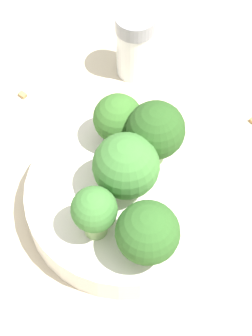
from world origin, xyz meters
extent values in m
plane|color=beige|center=(0.00, 0.00, 0.00)|extent=(3.00, 3.00, 0.00)
cylinder|color=silver|center=(0.00, 0.00, 0.02)|extent=(0.17, 0.17, 0.03)
cylinder|color=#84AD66|center=(0.05, 0.00, 0.04)|extent=(0.01, 0.01, 0.02)
sphere|color=#386B28|center=(0.05, 0.00, 0.06)|extent=(0.04, 0.04, 0.04)
cylinder|color=#84AD66|center=(0.03, -0.03, 0.05)|extent=(0.02, 0.02, 0.03)
sphere|color=#28511E|center=(0.03, -0.03, 0.07)|extent=(0.05, 0.05, 0.05)
cylinder|color=#84AD66|center=(0.00, 0.00, 0.04)|extent=(0.02, 0.02, 0.03)
sphere|color=#3D7533|center=(0.00, 0.00, 0.07)|extent=(0.05, 0.05, 0.05)
cylinder|color=#8EB770|center=(-0.06, -0.01, 0.04)|extent=(0.02, 0.02, 0.02)
sphere|color=#2D5B23|center=(-0.06, -0.01, 0.06)|extent=(0.05, 0.05, 0.05)
cylinder|color=#7A9E5B|center=(-0.03, 0.03, 0.04)|extent=(0.02, 0.02, 0.03)
sphere|color=#3D7533|center=(-0.03, 0.03, 0.06)|extent=(0.04, 0.04, 0.04)
cylinder|color=silver|center=(0.16, -0.03, 0.03)|extent=(0.04, 0.04, 0.06)
cylinder|color=gray|center=(0.16, -0.03, 0.06)|extent=(0.04, 0.04, 0.02)
cube|color=#AD7F4C|center=(0.14, 0.09, 0.00)|extent=(0.01, 0.01, 0.01)
camera|label=1|loc=(-0.24, 0.03, 0.43)|focal=60.00mm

